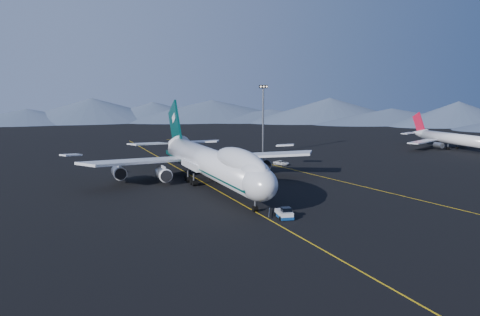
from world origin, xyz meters
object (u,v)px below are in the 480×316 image
object	(u,v)px
pushback_tug	(284,214)
second_jet	(454,139)
service_van	(281,163)
boeing_747	(210,162)
floodlight_mast	(263,119)

from	to	relation	value
pushback_tug	second_jet	xyz separation A→B (m)	(102.10, 68.39, 3.24)
second_jet	service_van	world-z (taller)	second_jet
boeing_747	service_van	bearing A→B (deg)	39.07
service_van	floodlight_mast	size ratio (longest dim) A/B	0.20
floodlight_mast	second_jet	bearing A→B (deg)	-10.97
pushback_tug	service_van	size ratio (longest dim) A/B	1.06
boeing_747	service_van	distance (m)	38.99
boeing_747	pushback_tug	size ratio (longest dim) A/B	14.61
second_jet	service_van	xyz separation A→B (m)	(-75.10, -11.27, -3.23)
boeing_747	pushback_tug	xyz separation A→B (m)	(3.00, -32.76, -5.18)
second_jet	service_van	distance (m)	76.01
service_van	floodlight_mast	world-z (taller)	floodlight_mast
boeing_747	service_van	size ratio (longest dim) A/B	15.47
boeing_747	floodlight_mast	xyz separation A→B (m)	(35.00, 49.21, 6.06)
second_jet	floodlight_mast	bearing A→B (deg)	148.85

